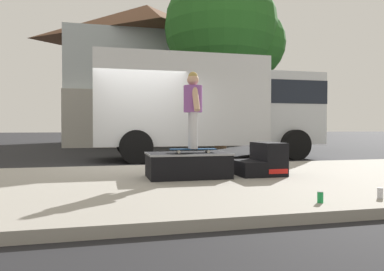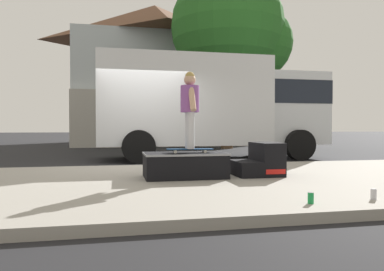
{
  "view_description": "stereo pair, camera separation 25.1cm",
  "coord_description": "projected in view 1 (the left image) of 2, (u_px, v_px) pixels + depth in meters",
  "views": [
    {
      "loc": [
        -0.96,
        -8.68,
        0.96
      ],
      "look_at": [
        0.88,
        -1.17,
        0.79
      ],
      "focal_mm": 34.01,
      "sensor_mm": 36.0,
      "label": 1
    },
    {
      "loc": [
        -0.71,
        -8.74,
        0.96
      ],
      "look_at": [
        0.88,
        -1.17,
        0.79
      ],
      "focal_mm": 34.01,
      "sensor_mm": 36.0,
      "label": 2
    }
  ],
  "objects": [
    {
      "name": "street_tree_main",
      "position": [
        227.0,
        32.0,
        16.85
      ],
      "size": [
        5.7,
        5.18,
        8.18
      ],
      "color": "brown",
      "rests_on": "ground"
    },
    {
      "name": "soda_can_b",
      "position": [
        320.0,
        197.0,
        4.05
      ],
      "size": [
        0.07,
        0.07,
        0.13
      ],
      "color": "#198C3F",
      "rests_on": "sidewalk_slab"
    },
    {
      "name": "ground_plane",
      "position": [
        145.0,
        168.0,
        8.68
      ],
      "size": [
        140.0,
        140.0,
        0.0
      ],
      "primitive_type": "plane",
      "color": "black"
    },
    {
      "name": "house_behind",
      "position": [
        147.0,
        74.0,
        21.97
      ],
      "size": [
        9.54,
        8.22,
        8.4
      ],
      "color": "silver",
      "rests_on": "ground"
    },
    {
      "name": "skateboard",
      "position": [
        193.0,
        149.0,
        6.11
      ],
      "size": [
        0.79,
        0.27,
        0.07
      ],
      "color": "navy",
      "rests_on": "skate_box"
    },
    {
      "name": "skate_box",
      "position": [
        188.0,
        164.0,
        6.12
      ],
      "size": [
        1.37,
        0.84,
        0.42
      ],
      "color": "black",
      "rests_on": "sidewalk_slab"
    },
    {
      "name": "soda_can",
      "position": [
        380.0,
        193.0,
        4.3
      ],
      "size": [
        0.07,
        0.07,
        0.13
      ],
      "color": "silver",
      "rests_on": "sidewalk_slab"
    },
    {
      "name": "sidewalk_slab",
      "position": [
        165.0,
        184.0,
        5.77
      ],
      "size": [
        50.0,
        5.0,
        0.12
      ],
      "primitive_type": "cube",
      "color": "gray",
      "rests_on": "ground"
    },
    {
      "name": "skater_kid",
      "position": [
        193.0,
        104.0,
        6.1
      ],
      "size": [
        0.31,
        0.66,
        1.29
      ],
      "color": "silver",
      "rests_on": "skateboard"
    },
    {
      "name": "box_truck",
      "position": [
        209.0,
        104.0,
        11.32
      ],
      "size": [
        6.91,
        2.63,
        3.05
      ],
      "color": "silver",
      "rests_on": "ground"
    },
    {
      "name": "kicker_ramp",
      "position": [
        262.0,
        161.0,
        6.44
      ],
      "size": [
        0.79,
        0.77,
        0.58
      ],
      "color": "black",
      "rests_on": "sidewalk_slab"
    }
  ]
}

